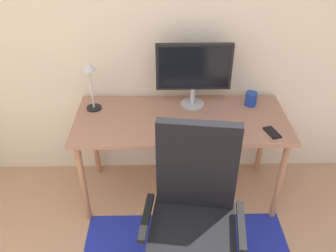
# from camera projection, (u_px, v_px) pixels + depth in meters

# --- Properties ---
(wall_back) EXTENTS (6.00, 0.10, 2.60)m
(wall_back) POSITION_uv_depth(u_px,v_px,m) (123.00, 24.00, 2.60)
(wall_back) COLOR beige
(wall_back) RESTS_ON ground
(desk) EXTENTS (1.54, 0.66, 0.74)m
(desk) POSITION_uv_depth(u_px,v_px,m) (181.00, 126.00, 2.63)
(desk) COLOR #A06F55
(desk) RESTS_ON ground
(monitor) EXTENTS (0.55, 0.18, 0.49)m
(monitor) POSITION_uv_depth(u_px,v_px,m) (194.00, 69.00, 2.58)
(monitor) COLOR #B2B2B7
(monitor) RESTS_ON desk
(keyboard) EXTENTS (0.43, 0.13, 0.02)m
(keyboard) POSITION_uv_depth(u_px,v_px,m) (195.00, 131.00, 2.43)
(keyboard) COLOR white
(keyboard) RESTS_ON desk
(computer_mouse) EXTENTS (0.06, 0.10, 0.03)m
(computer_mouse) POSITION_uv_depth(u_px,v_px,m) (239.00, 129.00, 2.44)
(computer_mouse) COLOR black
(computer_mouse) RESTS_ON desk
(coffee_cup) EXTENTS (0.09, 0.09, 0.10)m
(coffee_cup) POSITION_uv_depth(u_px,v_px,m) (251.00, 99.00, 2.71)
(coffee_cup) COLOR #1B3696
(coffee_cup) RESTS_ON desk
(cell_phone) EXTENTS (0.10, 0.15, 0.01)m
(cell_phone) POSITION_uv_depth(u_px,v_px,m) (272.00, 132.00, 2.43)
(cell_phone) COLOR black
(cell_phone) RESTS_ON desk
(desk_lamp) EXTENTS (0.11, 0.11, 0.38)m
(desk_lamp) POSITION_uv_depth(u_px,v_px,m) (90.00, 78.00, 2.55)
(desk_lamp) COLOR black
(desk_lamp) RESTS_ON desk
(office_chair) EXTENTS (0.60, 0.54, 1.13)m
(office_chair) POSITION_uv_depth(u_px,v_px,m) (193.00, 228.00, 2.07)
(office_chair) COLOR slate
(office_chair) RESTS_ON ground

